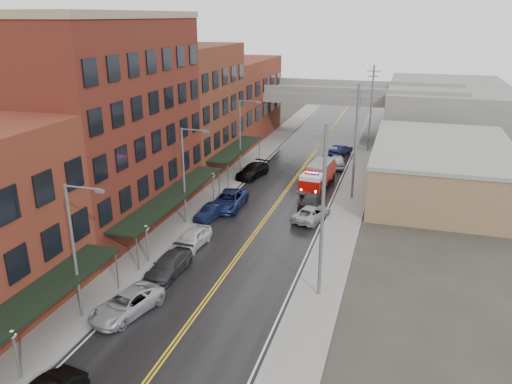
# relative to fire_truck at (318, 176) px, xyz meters

# --- Properties ---
(road) EXTENTS (11.00, 160.00, 0.02)m
(road) POSITION_rel_fire_truck_xyz_m (-3.11, -7.47, -1.44)
(road) COLOR black
(road) RESTS_ON ground
(sidewalk_left) EXTENTS (3.00, 160.00, 0.15)m
(sidewalk_left) POSITION_rel_fire_truck_xyz_m (-10.41, -7.47, -1.37)
(sidewalk_left) COLOR slate
(sidewalk_left) RESTS_ON ground
(sidewalk_right) EXTENTS (3.00, 160.00, 0.15)m
(sidewalk_right) POSITION_rel_fire_truck_xyz_m (4.19, -7.47, -1.37)
(sidewalk_right) COLOR slate
(sidewalk_right) RESTS_ON ground
(curb_left) EXTENTS (0.30, 160.00, 0.15)m
(curb_left) POSITION_rel_fire_truck_xyz_m (-8.76, -7.47, -1.37)
(curb_left) COLOR gray
(curb_left) RESTS_ON ground
(curb_right) EXTENTS (0.30, 160.00, 0.15)m
(curb_right) POSITION_rel_fire_truck_xyz_m (2.54, -7.47, -1.37)
(curb_right) COLOR gray
(curb_right) RESTS_ON ground
(brick_building_b) EXTENTS (9.00, 20.00, 18.00)m
(brick_building_b) POSITION_rel_fire_truck_xyz_m (-16.41, -14.47, 7.55)
(brick_building_b) COLOR #5C2418
(brick_building_b) RESTS_ON ground
(brick_building_c) EXTENTS (9.00, 15.00, 15.00)m
(brick_building_c) POSITION_rel_fire_truck_xyz_m (-16.41, 3.03, 6.05)
(brick_building_c) COLOR brown
(brick_building_c) RESTS_ON ground
(brick_building_far) EXTENTS (9.00, 20.00, 12.00)m
(brick_building_far) POSITION_rel_fire_truck_xyz_m (-16.41, 20.53, 4.55)
(brick_building_far) COLOR maroon
(brick_building_far) RESTS_ON ground
(tan_building) EXTENTS (14.00, 22.00, 5.00)m
(tan_building) POSITION_rel_fire_truck_xyz_m (12.89, 2.53, 1.05)
(tan_building) COLOR #93724F
(tan_building) RESTS_ON ground
(right_far_block) EXTENTS (18.00, 30.00, 8.00)m
(right_far_block) POSITION_rel_fire_truck_xyz_m (14.89, 32.53, 2.55)
(right_far_block) COLOR slate
(right_far_block) RESTS_ON ground
(awning_0) EXTENTS (2.60, 16.00, 3.09)m
(awning_0) POSITION_rel_fire_truck_xyz_m (-10.60, -33.47, 1.54)
(awning_0) COLOR black
(awning_0) RESTS_ON ground
(awning_1) EXTENTS (2.60, 18.00, 3.09)m
(awning_1) POSITION_rel_fire_truck_xyz_m (-10.60, -14.47, 1.54)
(awning_1) COLOR black
(awning_1) RESTS_ON ground
(awning_2) EXTENTS (2.60, 13.00, 3.09)m
(awning_2) POSITION_rel_fire_truck_xyz_m (-10.59, 3.03, 1.54)
(awning_2) COLOR black
(awning_2) RESTS_ON ground
(globe_lamp_0) EXTENTS (0.44, 0.44, 3.12)m
(globe_lamp_0) POSITION_rel_fire_truck_xyz_m (-9.51, -35.47, 0.87)
(globe_lamp_0) COLOR #59595B
(globe_lamp_0) RESTS_ON ground
(globe_lamp_1) EXTENTS (0.44, 0.44, 3.12)m
(globe_lamp_1) POSITION_rel_fire_truck_xyz_m (-9.51, -21.47, 0.87)
(globe_lamp_1) COLOR #59595B
(globe_lamp_1) RESTS_ON ground
(globe_lamp_2) EXTENTS (0.44, 0.44, 3.12)m
(globe_lamp_2) POSITION_rel_fire_truck_xyz_m (-9.51, -7.47, 0.87)
(globe_lamp_2) COLOR #59595B
(globe_lamp_2) RESTS_ON ground
(street_lamp_0) EXTENTS (2.64, 0.22, 9.00)m
(street_lamp_0) POSITION_rel_fire_truck_xyz_m (-9.65, -29.47, 3.74)
(street_lamp_0) COLOR #59595B
(street_lamp_0) RESTS_ON ground
(street_lamp_1) EXTENTS (2.64, 0.22, 9.00)m
(street_lamp_1) POSITION_rel_fire_truck_xyz_m (-9.65, -13.47, 3.74)
(street_lamp_1) COLOR #59595B
(street_lamp_1) RESTS_ON ground
(street_lamp_2) EXTENTS (2.64, 0.22, 9.00)m
(street_lamp_2) POSITION_rel_fire_truck_xyz_m (-9.65, 2.53, 3.74)
(street_lamp_2) COLOR #59595B
(street_lamp_2) RESTS_ON ground
(utility_pole_0) EXTENTS (1.80, 0.24, 12.00)m
(utility_pole_0) POSITION_rel_fire_truck_xyz_m (4.09, -22.47, 4.86)
(utility_pole_0) COLOR #59595B
(utility_pole_0) RESTS_ON ground
(utility_pole_1) EXTENTS (1.80, 0.24, 12.00)m
(utility_pole_1) POSITION_rel_fire_truck_xyz_m (4.09, -2.47, 4.86)
(utility_pole_1) COLOR #59595B
(utility_pole_1) RESTS_ON ground
(utility_pole_2) EXTENTS (1.80, 0.24, 12.00)m
(utility_pole_2) POSITION_rel_fire_truck_xyz_m (4.09, 17.53, 4.86)
(utility_pole_2) COLOR #59595B
(utility_pole_2) RESTS_ON ground
(overpass) EXTENTS (40.00, 10.00, 7.50)m
(overpass) POSITION_rel_fire_truck_xyz_m (-3.11, 24.53, 4.54)
(overpass) COLOR slate
(overpass) RESTS_ON ground
(fire_truck) EXTENTS (3.47, 7.50, 2.67)m
(fire_truck) POSITION_rel_fire_truck_xyz_m (0.00, 0.00, 0.00)
(fire_truck) COLOR #A10B07
(fire_truck) RESTS_ON ground
(parked_car_left_2) EXTENTS (3.68, 5.67, 1.45)m
(parked_car_left_2) POSITION_rel_fire_truck_xyz_m (-7.37, -28.29, -0.72)
(parked_car_left_2) COLOR #A0A2A7
(parked_car_left_2) RESTS_ON ground
(parked_car_left_3) EXTENTS (2.26, 5.10, 1.45)m
(parked_car_left_3) POSITION_rel_fire_truck_xyz_m (-7.11, -22.65, -0.72)
(parked_car_left_3) COLOR #2A2A2D
(parked_car_left_3) RESTS_ON ground
(parked_car_left_4) EXTENTS (2.13, 4.63, 1.54)m
(parked_car_left_4) POSITION_rel_fire_truck_xyz_m (-7.31, -17.87, -0.68)
(parked_car_left_4) COLOR silver
(parked_car_left_4) RESTS_ON ground
(parked_car_left_5) EXTENTS (2.20, 4.26, 1.34)m
(parked_car_left_5) POSITION_rel_fire_truck_xyz_m (-8.11, -11.73, -0.78)
(parked_car_left_5) COLOR black
(parked_car_left_5) RESTS_ON ground
(parked_car_left_6) EXTENTS (2.84, 5.90, 1.62)m
(parked_car_left_6) POSITION_rel_fire_truck_xyz_m (-7.40, -8.57, -0.63)
(parked_car_left_6) COLOR #15204E
(parked_car_left_6) RESTS_ON ground
(parked_car_left_7) EXTENTS (3.34, 5.82, 1.59)m
(parked_car_left_7) POSITION_rel_fire_truck_xyz_m (-8.11, 1.73, -0.65)
(parked_car_left_7) COLOR black
(parked_car_left_7) RESTS_ON ground
(parked_car_right_0) EXTENTS (3.47, 5.40, 1.39)m
(parked_car_right_0) POSITION_rel_fire_truck_xyz_m (1.09, -9.27, -0.75)
(parked_car_right_0) COLOR #9FA2A7
(parked_car_right_0) RESTS_ON ground
(parked_car_right_1) EXTENTS (2.16, 5.30, 1.54)m
(parked_car_right_1) POSITION_rel_fire_truck_xyz_m (0.55, -6.33, -0.68)
(parked_car_right_1) COLOR black
(parked_car_right_1) RESTS_ON ground
(parked_car_right_2) EXTENTS (2.64, 4.96, 1.61)m
(parked_car_right_2) POSITION_rel_fire_truck_xyz_m (0.95, 8.73, -0.64)
(parked_car_right_2) COLOR silver
(parked_car_right_2) RESTS_ON ground
(parked_car_right_3) EXTENTS (2.94, 4.73, 1.47)m
(parked_car_right_3) POSITION_rel_fire_truck_xyz_m (0.64, 14.73, -0.71)
(parked_car_right_3) COLOR black
(parked_car_right_3) RESTS_ON ground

